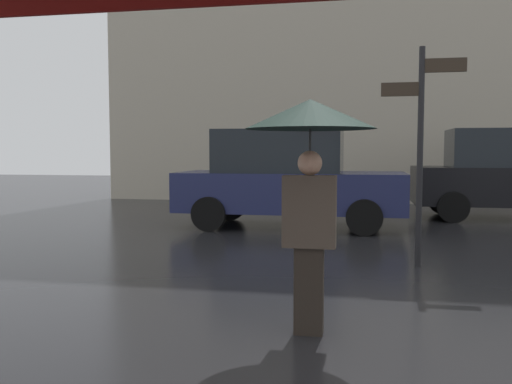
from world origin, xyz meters
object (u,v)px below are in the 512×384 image
(pedestrian_with_umbrella, at_px, (310,142))
(parked_car_left, at_px, (287,178))
(parked_car_right, at_px, (512,174))
(street_signpost, at_px, (421,134))

(pedestrian_with_umbrella, distance_m, parked_car_left, 6.64)
(parked_car_right, distance_m, street_signpost, 6.31)
(parked_car_right, xyz_separation_m, street_signpost, (-2.57, -5.72, 0.74))
(pedestrian_with_umbrella, bearing_deg, parked_car_right, -168.22)
(parked_car_left, xyz_separation_m, parked_car_right, (4.84, 2.21, 0.03))
(parked_car_right, relative_size, street_signpost, 1.53)
(parked_car_left, height_order, parked_car_right, parked_car_right)
(pedestrian_with_umbrella, relative_size, street_signpost, 0.68)
(parked_car_left, relative_size, street_signpost, 1.56)
(pedestrian_with_umbrella, xyz_separation_m, street_signpost, (1.18, 3.01, 0.14))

